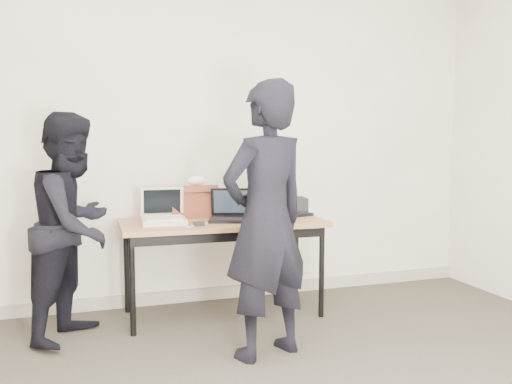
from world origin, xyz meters
name	(u,v)px	position (x,y,z in m)	size (l,w,h in m)	color
room	(350,138)	(0.00, 0.00, 1.35)	(4.60, 4.60, 2.80)	#3D382E
desk	(223,229)	(-0.09, 1.82, 0.66)	(1.52, 0.69, 0.72)	#925F37
laptop_beige	(164,216)	(-0.53, 1.85, 0.77)	(0.34, 0.33, 0.25)	#C1B49A
laptop_center	(230,213)	(-0.03, 1.82, 0.77)	(0.38, 0.38, 0.24)	black
laptop_right	(282,207)	(0.44, 1.98, 0.78)	(0.42, 0.41, 0.26)	black
leather_satchel	(193,201)	(-0.27, 2.04, 0.85)	(0.38, 0.21, 0.25)	maroon
tissue	(196,181)	(-0.24, 2.05, 1.00)	(0.13, 0.10, 0.08)	white
equipment_box	(292,206)	(0.54, 2.01, 0.78)	(0.23, 0.19, 0.13)	black
power_brick	(199,224)	(-0.31, 1.65, 0.73)	(0.07, 0.05, 0.03)	black
cables	(229,220)	(-0.04, 1.82, 0.72)	(1.14, 0.50, 0.01)	black
person_typist	(266,220)	(-0.04, 0.98, 0.84)	(0.62, 0.40, 1.69)	black
person_observer	(74,226)	(-1.15, 1.69, 0.75)	(0.73, 0.57, 1.51)	black
baseboard	(221,293)	(0.00, 2.23, 0.05)	(4.50, 0.03, 0.10)	#A09685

